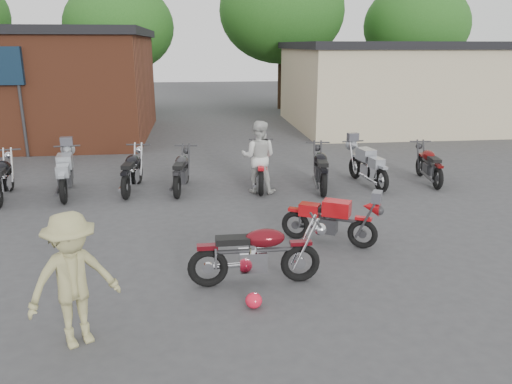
{
  "coord_description": "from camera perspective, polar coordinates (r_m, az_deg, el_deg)",
  "views": [
    {
      "loc": [
        -1.04,
        -7.4,
        3.65
      ],
      "look_at": [
        0.08,
        1.83,
        0.9
      ],
      "focal_mm": 35.0,
      "sensor_mm": 36.0,
      "label": 1
    }
  ],
  "objects": [
    {
      "name": "stucco_building",
      "position": [
        24.42,
        16.4,
        11.38
      ],
      "size": [
        10.0,
        8.0,
        3.5
      ],
      "primitive_type": "cube",
      "color": "tan",
      "rests_on": "ground"
    },
    {
      "name": "row_bike_5",
      "position": [
        13.15,
        7.4,
        2.91
      ],
      "size": [
        0.96,
        2.13,
        1.19
      ],
      "primitive_type": null,
      "rotation": [
        0.0,
        0.0,
        1.43
      ],
      "color": "black",
      "rests_on": "ground"
    },
    {
      "name": "row_bike_1",
      "position": [
        13.38,
        -20.96,
        2.21
      ],
      "size": [
        0.97,
        2.16,
        1.21
      ],
      "primitive_type": null,
      "rotation": [
        0.0,
        0.0,
        1.71
      ],
      "color": "#9399A1",
      "rests_on": "ground"
    },
    {
      "name": "row_bike_0",
      "position": [
        13.66,
        -26.97,
        1.71
      ],
      "size": [
        0.98,
        2.11,
        1.18
      ],
      "primitive_type": null,
      "rotation": [
        0.0,
        0.0,
        1.73
      ],
      "color": "black",
      "rests_on": "ground"
    },
    {
      "name": "tree_2",
      "position": [
        29.84,
        2.92,
        17.91
      ],
      "size": [
        7.04,
        7.04,
        8.8
      ],
      "primitive_type": null,
      "color": "#164211",
      "rests_on": "ground"
    },
    {
      "name": "tree_3",
      "position": [
        32.16,
        17.68,
        16.02
      ],
      "size": [
        6.08,
        6.08,
        7.6
      ],
      "primitive_type": null,
      "color": "#164211",
      "rests_on": "ground"
    },
    {
      "name": "row_bike_2",
      "position": [
        13.22,
        -13.99,
        2.59
      ],
      "size": [
        0.87,
        2.09,
        1.18
      ],
      "primitive_type": null,
      "rotation": [
        0.0,
        0.0,
        1.47
      ],
      "color": "black",
      "rests_on": "ground"
    },
    {
      "name": "tree_1",
      "position": [
        29.67,
        -15.22,
        16.04
      ],
      "size": [
        5.92,
        5.92,
        7.4
      ],
      "primitive_type": null,
      "color": "#164211",
      "rests_on": "ground"
    },
    {
      "name": "helmet",
      "position": [
        7.35,
        -0.26,
        -12.29
      ],
      "size": [
        0.26,
        0.26,
        0.23
      ],
      "primitive_type": "ellipsoid",
      "rotation": [
        0.0,
        0.0,
        0.05
      ],
      "color": "red",
      "rests_on": "ground"
    },
    {
      "name": "row_bike_7",
      "position": [
        14.46,
        19.18,
        3.19
      ],
      "size": [
        0.84,
        1.97,
        1.11
      ],
      "primitive_type": null,
      "rotation": [
        0.0,
        0.0,
        1.46
      ],
      "color": "#530A0A",
      "rests_on": "ground"
    },
    {
      "name": "row_bike_3",
      "position": [
        13.03,
        -8.52,
        2.63
      ],
      "size": [
        0.91,
        2.04,
        1.14
      ],
      "primitive_type": null,
      "rotation": [
        0.0,
        0.0,
        1.44
      ],
      "color": "#252527",
      "rests_on": "ground"
    },
    {
      "name": "person_tan",
      "position": [
        6.61,
        -20.16,
        -9.45
      ],
      "size": [
        1.31,
        1.13,
        1.75
      ],
      "primitive_type": "imported",
      "rotation": [
        0.0,
        0.0,
        0.53
      ],
      "color": "#9C9560",
      "rests_on": "ground"
    },
    {
      "name": "person_light",
      "position": [
        12.65,
        0.3,
        4.03
      ],
      "size": [
        1.06,
        0.92,
        1.84
      ],
      "primitive_type": "imported",
      "rotation": [
        0.0,
        0.0,
        2.85
      ],
      "color": "beige",
      "rests_on": "ground"
    },
    {
      "name": "row_bike_4",
      "position": [
        13.2,
        0.58,
        3.22
      ],
      "size": [
        0.98,
        2.22,
        1.25
      ],
      "primitive_type": null,
      "rotation": [
        0.0,
        0.0,
        1.44
      ],
      "color": "red",
      "rests_on": "ground"
    },
    {
      "name": "vintage_motorcycle",
      "position": [
        7.82,
        0.15,
        -6.6
      ],
      "size": [
        2.02,
        0.68,
        1.17
      ],
      "primitive_type": null,
      "rotation": [
        0.0,
        0.0,
        0.01
      ],
      "color": "#550A11",
      "rests_on": "ground"
    },
    {
      "name": "sportbike",
      "position": [
        9.51,
        8.53,
        -2.94
      ],
      "size": [
        1.86,
        1.38,
        1.04
      ],
      "primitive_type": null,
      "rotation": [
        0.0,
        0.0,
        -0.5
      ],
      "color": "red",
      "rests_on": "ground"
    },
    {
      "name": "ground",
      "position": [
        8.32,
        0.96,
        -9.55
      ],
      "size": [
        90.0,
        90.0,
        0.0
      ],
      "primitive_type": "plane",
      "color": "#38383B"
    },
    {
      "name": "row_bike_6",
      "position": [
        13.73,
        12.62,
        3.17
      ],
      "size": [
        0.98,
        2.09,
        1.17
      ],
      "primitive_type": null,
      "rotation": [
        0.0,
        0.0,
        1.73
      ],
      "color": "gray",
      "rests_on": "ground"
    }
  ]
}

